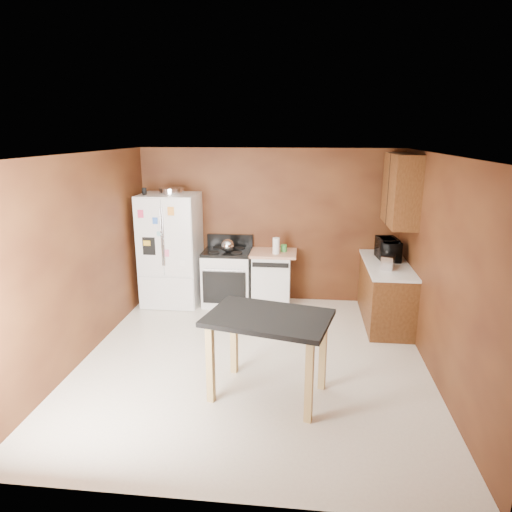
% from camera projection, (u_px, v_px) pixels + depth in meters
% --- Properties ---
extents(floor, '(4.50, 4.50, 0.00)m').
position_uv_depth(floor, '(253.00, 361.00, 5.64)').
color(floor, white).
rests_on(floor, ground).
extents(ceiling, '(4.50, 4.50, 0.00)m').
position_uv_depth(ceiling, '(253.00, 154.00, 4.99)').
color(ceiling, white).
rests_on(ceiling, ground).
extents(wall_back, '(4.20, 0.00, 4.20)m').
position_uv_depth(wall_back, '(269.00, 226.00, 7.47)').
color(wall_back, brown).
rests_on(wall_back, ground).
extents(wall_front, '(4.20, 0.00, 4.20)m').
position_uv_depth(wall_front, '(215.00, 354.00, 3.16)').
color(wall_front, brown).
rests_on(wall_front, ground).
extents(wall_left, '(0.00, 4.50, 4.50)m').
position_uv_depth(wall_left, '(81.00, 259.00, 5.54)').
color(wall_left, brown).
rests_on(wall_left, ground).
extents(wall_right, '(0.00, 4.50, 4.50)m').
position_uv_depth(wall_right, '(439.00, 270.00, 5.10)').
color(wall_right, brown).
rests_on(wall_right, ground).
extents(roasting_pan, '(0.38, 0.38, 0.10)m').
position_uv_depth(roasting_pan, '(172.00, 191.00, 7.14)').
color(roasting_pan, silver).
rests_on(roasting_pan, refrigerator).
extents(pen_cup, '(0.07, 0.07, 0.11)m').
position_uv_depth(pen_cup, '(144.00, 191.00, 7.03)').
color(pen_cup, black).
rests_on(pen_cup, refrigerator).
extents(kettle, '(0.21, 0.21, 0.21)m').
position_uv_depth(kettle, '(228.00, 246.00, 7.20)').
color(kettle, silver).
rests_on(kettle, gas_range).
extents(paper_towel, '(0.14, 0.14, 0.25)m').
position_uv_depth(paper_towel, '(276.00, 246.00, 7.13)').
color(paper_towel, white).
rests_on(paper_towel, dishwasher).
extents(green_canister, '(0.13, 0.13, 0.11)m').
position_uv_depth(green_canister, '(284.00, 248.00, 7.28)').
color(green_canister, green).
rests_on(green_canister, dishwasher).
extents(toaster, '(0.23, 0.30, 0.19)m').
position_uv_depth(toaster, '(388.00, 262.00, 6.33)').
color(toaster, silver).
rests_on(toaster, right_cabinets).
extents(microwave, '(0.40, 0.55, 0.28)m').
position_uv_depth(microwave, '(388.00, 250.00, 6.78)').
color(microwave, black).
rests_on(microwave, right_cabinets).
extents(refrigerator, '(0.90, 0.80, 1.80)m').
position_uv_depth(refrigerator, '(171.00, 250.00, 7.36)').
color(refrigerator, white).
rests_on(refrigerator, ground).
extents(gas_range, '(0.76, 0.68, 1.10)m').
position_uv_depth(gas_range, '(228.00, 276.00, 7.44)').
color(gas_range, white).
rests_on(gas_range, ground).
extents(dishwasher, '(0.78, 0.63, 0.89)m').
position_uv_depth(dishwasher, '(272.00, 278.00, 7.39)').
color(dishwasher, white).
rests_on(dishwasher, ground).
extents(right_cabinets, '(0.63, 1.58, 2.45)m').
position_uv_depth(right_cabinets, '(390.00, 262.00, 6.63)').
color(right_cabinets, brown).
rests_on(right_cabinets, ground).
extents(island, '(1.41, 1.10, 0.91)m').
position_uv_depth(island, '(268.00, 328.00, 4.73)').
color(island, black).
rests_on(island, ground).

